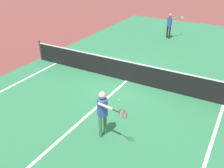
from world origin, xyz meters
TOP-DOWN VIEW (x-y plane):
  - ground_plane at (0.00, 0.00)m, footprint 60.00×60.00m
  - court_surface_inbounds at (0.00, 0.00)m, footprint 10.62×24.40m
  - line_center_service at (0.00, -3.20)m, footprint 0.10×6.40m
  - net at (0.00, 0.00)m, footprint 10.29×0.09m
  - player_near at (1.06, -3.75)m, footprint 1.14×0.63m
  - player_far at (-0.39, 7.08)m, footprint 0.86×1.02m
  - tennis_ball_near_net at (0.52, -1.70)m, footprint 0.07×0.07m

SIDE VIEW (x-z plane):
  - ground_plane at x=0.00m, z-range 0.00..0.00m
  - court_surface_inbounds at x=0.00m, z-range 0.00..0.00m
  - line_center_service at x=0.00m, z-range 0.00..0.01m
  - tennis_ball_near_net at x=0.52m, z-range 0.00..0.07m
  - net at x=0.00m, z-range -0.04..1.03m
  - player_near at x=1.06m, z-range 0.18..1.75m
  - player_far at x=-0.39m, z-range 0.20..1.84m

